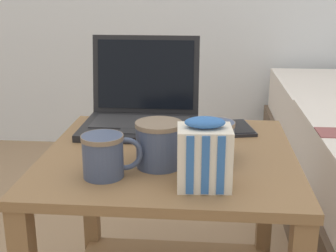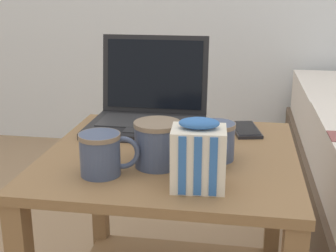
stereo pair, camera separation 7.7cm
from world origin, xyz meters
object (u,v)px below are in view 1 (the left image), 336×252
laptop (142,109)px  cell_phone (239,128)px  mug_mid_center (158,142)px  snack_bag (204,155)px  mug_front_left (104,154)px  mug_front_right (217,138)px

laptop → cell_phone: (0.27, -0.01, -0.04)m
mug_mid_center → cell_phone: bearing=55.4°
laptop → mug_mid_center: laptop is taller
snack_bag → cell_phone: snack_bag is taller
snack_bag → mug_mid_center: bearing=135.0°
mug_front_left → mug_mid_center: (0.11, 0.07, 0.01)m
laptop → mug_mid_center: 0.30m
mug_front_left → laptop: bearing=85.7°
laptop → mug_front_left: laptop is taller
mug_mid_center → mug_front_right: bearing=23.6°
mug_front_left → mug_front_right: (0.24, 0.13, -0.00)m
mug_front_left → cell_phone: size_ratio=0.84×
laptop → cell_phone: size_ratio=2.10×
mug_front_right → cell_phone: 0.24m
laptop → mug_front_right: laptop is taller
snack_bag → cell_phone: (0.09, 0.39, -0.06)m
mug_front_left → cell_phone: mug_front_left is taller
laptop → mug_front_left: (-0.03, -0.36, 0.00)m
laptop → mug_mid_center: size_ratio=2.39×
mug_front_right → snack_bag: bearing=-99.6°
mug_front_right → mug_mid_center: mug_mid_center is taller
mug_front_right → snack_bag: size_ratio=0.83×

